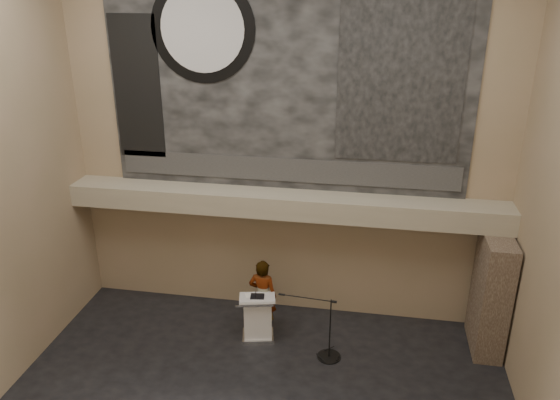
# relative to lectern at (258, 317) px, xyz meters

# --- Properties ---
(wall_back) EXTENTS (10.00, 0.02, 8.50)m
(wall_back) POSITION_rel_lectern_xyz_m (0.40, 1.43, 3.70)
(wall_back) COLOR #8D7B5A
(wall_back) RESTS_ON floor
(wall_front) EXTENTS (10.00, 0.02, 8.50)m
(wall_front) POSITION_rel_lectern_xyz_m (0.40, -6.57, 3.70)
(wall_front) COLOR #8D7B5A
(wall_front) RESTS_ON floor
(soffit) EXTENTS (10.00, 0.80, 0.50)m
(soffit) POSITION_rel_lectern_xyz_m (0.40, 1.03, 2.40)
(soffit) COLOR gray
(soffit) RESTS_ON wall_back
(sprinkler_left) EXTENTS (0.04, 0.04, 0.06)m
(sprinkler_left) POSITION_rel_lectern_xyz_m (-1.20, 0.98, 2.12)
(sprinkler_left) COLOR #B2893D
(sprinkler_left) RESTS_ON soffit
(sprinkler_right) EXTENTS (0.04, 0.04, 0.06)m
(sprinkler_right) POSITION_rel_lectern_xyz_m (2.30, 0.98, 2.12)
(sprinkler_right) COLOR #B2893D
(sprinkler_right) RESTS_ON soffit
(banner) EXTENTS (8.00, 0.05, 5.00)m
(banner) POSITION_rel_lectern_xyz_m (0.40, 1.40, 5.15)
(banner) COLOR black
(banner) RESTS_ON wall_back
(banner_text_strip) EXTENTS (7.76, 0.02, 0.55)m
(banner_text_strip) POSITION_rel_lectern_xyz_m (0.40, 1.36, 3.10)
(banner_text_strip) COLOR #2F2F2F
(banner_text_strip) RESTS_ON banner
(banner_clock_rim) EXTENTS (2.30, 0.02, 2.30)m
(banner_clock_rim) POSITION_rel_lectern_xyz_m (-1.40, 1.36, 6.15)
(banner_clock_rim) COLOR black
(banner_clock_rim) RESTS_ON banner
(banner_clock_face) EXTENTS (1.84, 0.02, 1.84)m
(banner_clock_face) POSITION_rel_lectern_xyz_m (-1.40, 1.34, 6.15)
(banner_clock_face) COLOR silver
(banner_clock_face) RESTS_ON banner
(banner_building_print) EXTENTS (2.60, 0.02, 3.60)m
(banner_building_print) POSITION_rel_lectern_xyz_m (2.80, 1.36, 5.25)
(banner_building_print) COLOR black
(banner_building_print) RESTS_ON banner
(banner_brick_print) EXTENTS (1.10, 0.02, 3.20)m
(banner_brick_print) POSITION_rel_lectern_xyz_m (-3.00, 1.36, 4.85)
(banner_brick_print) COLOR black
(banner_brick_print) RESTS_ON banner
(stone_pier) EXTENTS (0.60, 1.40, 2.70)m
(stone_pier) POSITION_rel_lectern_xyz_m (5.05, 0.58, 0.80)
(stone_pier) COLOR #46372B
(stone_pier) RESTS_ON floor
(lectern) EXTENTS (0.89, 0.72, 1.14)m
(lectern) POSITION_rel_lectern_xyz_m (0.00, 0.00, 0.00)
(lectern) COLOR silver
(lectern) RESTS_ON floor
(binder) EXTENTS (0.33, 0.28, 0.04)m
(binder) POSITION_rel_lectern_xyz_m (0.01, -0.04, 0.56)
(binder) COLOR black
(binder) RESTS_ON lectern
(papers) EXTENTS (0.30, 0.34, 0.00)m
(papers) POSITION_rel_lectern_xyz_m (-0.16, -0.03, 0.55)
(papers) COLOR white
(papers) RESTS_ON lectern
(speaker_person) EXTENTS (0.71, 0.51, 1.82)m
(speaker_person) POSITION_rel_lectern_xyz_m (0.05, 0.35, 0.36)
(speaker_person) COLOR white
(speaker_person) RESTS_ON floor
(mic_stand) EXTENTS (1.38, 0.52, 1.46)m
(mic_stand) POSITION_rel_lectern_xyz_m (1.64, -0.42, -0.34)
(mic_stand) COLOR black
(mic_stand) RESTS_ON floor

